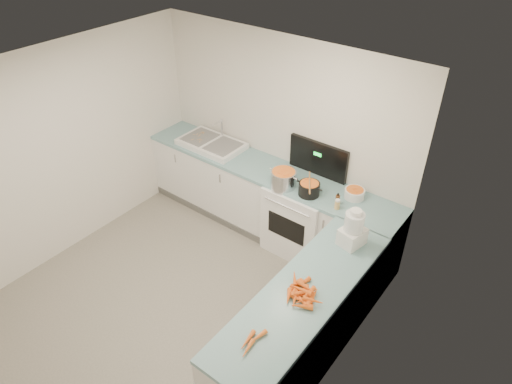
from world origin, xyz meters
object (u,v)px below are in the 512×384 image
Objects in this scene: spice_jar at (337,205)px; steel_pot at (283,180)px; stove at (301,216)px; food_processor at (353,230)px; mixing_bowl at (354,193)px; extract_bottle at (337,200)px; sink at (212,144)px; black_pot at (309,190)px.

steel_pot is at bearing 179.85° from spice_jar.
stove reaches higher than food_processor.
mixing_bowl reaches higher than spice_jar.
mixing_bowl is at bearing 69.74° from extract_bottle.
stove reaches higher than steel_pot.
spice_jar is at bearing -18.26° from stove.
mixing_bowl is at bearing 3.01° from sink.
food_processor reaches higher than extract_bottle.
mixing_bowl is at bearing 11.87° from stove.
extract_bottle is 1.21× the size of spice_jar.
spice_jar is at bearing -5.52° from sink.
extract_bottle is 0.65m from food_processor.
stove reaches higher than spice_jar.
stove is at bearing -0.62° from sink.
steel_pot is 0.81m from mixing_bowl.
mixing_bowl is (0.75, 0.30, -0.04)m from steel_pot.
black_pot is at bearing 149.64° from food_processor.
food_processor is (0.77, -0.45, 0.11)m from black_pot.
stove is 6.07× the size of mixing_bowl.
extract_bottle is at bearing 4.94° from black_pot.
stove is 5.70× the size of black_pot.
spice_jar is (0.53, -0.18, 0.52)m from stove.
stove is 0.76m from spice_jar.
stove is at bearing 161.74° from spice_jar.
food_processor is (1.09, -0.41, 0.09)m from steel_pot.
sink is at bearing 171.56° from steel_pot.
mixing_bowl is 0.55× the size of food_processor.
sink is at bearing 174.48° from spice_jar.
sink reaches higher than mixing_bowl.
black_pot is 1.07× the size of mixing_bowl.
steel_pot is at bearing -174.39° from extract_bottle.
black_pot is at bearing 6.32° from steel_pot.
black_pot is 0.58× the size of food_processor.
stove is 11.34× the size of extract_bottle.
black_pot is at bearing -5.47° from sink.
food_processor is at bearing -20.74° from steel_pot.
steel_pot is at bearing -134.65° from stove.
sink is (-1.45, 0.02, 0.50)m from stove.
steel_pot reaches higher than spice_jar.
black_pot is (1.60, -0.15, 0.03)m from sink.
food_processor is at bearing -30.36° from black_pot.
extract_bottle is (0.67, 0.07, -0.03)m from steel_pot.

